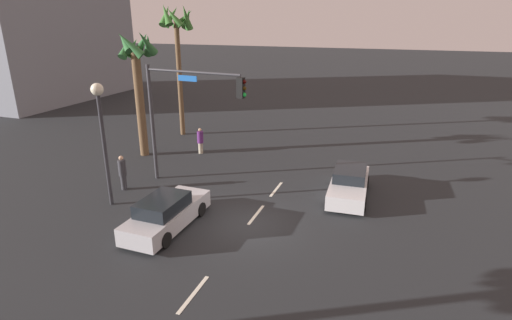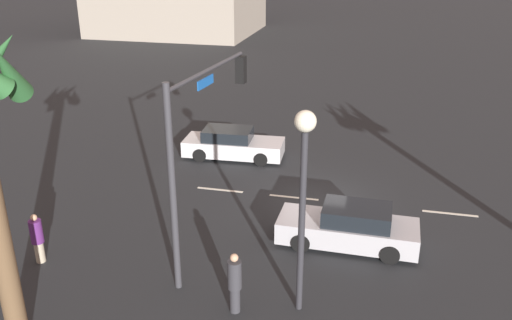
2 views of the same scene
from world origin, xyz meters
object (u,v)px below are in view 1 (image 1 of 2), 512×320
(traffic_signal, at_px, (181,106))
(palm_tree_1, at_px, (138,68))
(building_0, at_px, (37,23))
(car_2, at_px, (166,213))
(palm_tree_0, at_px, (177,32))
(pedestrian_1, at_px, (123,172))
(streetlamp, at_px, (101,121))
(car_0, at_px, (349,184))
(pedestrian_0, at_px, (200,140))

(traffic_signal, bearing_deg, palm_tree_1, 54.65)
(palm_tree_1, xyz_separation_m, building_0, (13.72, 22.14, 2.35))
(car_2, height_order, palm_tree_0, palm_tree_0)
(pedestrian_1, xyz_separation_m, palm_tree_0, (10.61, 2.45, 6.57))
(car_2, height_order, traffic_signal, traffic_signal)
(streetlamp, bearing_deg, car_0, -65.20)
(streetlamp, relative_size, pedestrian_1, 3.14)
(traffic_signal, distance_m, pedestrian_0, 6.32)
(car_0, height_order, palm_tree_1, palm_tree_1)
(traffic_signal, relative_size, pedestrian_0, 3.68)
(car_2, bearing_deg, traffic_signal, 19.95)
(palm_tree_1, bearing_deg, traffic_signal, -125.35)
(pedestrian_0, xyz_separation_m, pedestrian_1, (-6.80, 1.00, 0.09))
(building_0, bearing_deg, car_0, -113.93)
(car_2, relative_size, pedestrian_1, 2.53)
(car_2, relative_size, streetlamp, 0.81)
(pedestrian_0, height_order, palm_tree_0, palm_tree_0)
(car_0, height_order, car_2, car_2)
(car_0, bearing_deg, building_0, 66.10)
(car_0, xyz_separation_m, palm_tree_0, (7.41, 13.64, 6.89))
(car_0, xyz_separation_m, building_0, (15.76, 35.55, 7.31))
(car_0, bearing_deg, palm_tree_0, 61.47)
(streetlamp, relative_size, palm_tree_1, 0.74)
(traffic_signal, height_order, building_0, building_0)
(car_0, bearing_deg, pedestrian_0, 70.49)
(streetlamp, relative_size, building_0, 0.33)
(streetlamp, height_order, palm_tree_0, palm_tree_0)
(pedestrian_1, bearing_deg, car_0, -74.06)
(car_2, xyz_separation_m, palm_tree_0, (13.43, 6.78, 6.86))
(car_0, relative_size, traffic_signal, 0.76)
(building_0, bearing_deg, pedestrian_1, -127.89)
(pedestrian_1, bearing_deg, traffic_signal, -56.65)
(car_0, distance_m, building_0, 39.57)
(pedestrian_0, bearing_deg, pedestrian_1, 171.67)
(palm_tree_1, bearing_deg, palm_tree_0, 2.34)
(car_0, distance_m, palm_tree_0, 16.98)
(streetlamp, bearing_deg, traffic_signal, -31.30)
(car_0, xyz_separation_m, pedestrian_1, (-3.19, 11.18, 0.32))
(streetlamp, height_order, pedestrian_1, streetlamp)
(car_0, height_order, streetlamp, streetlamp)
(pedestrian_1, bearing_deg, palm_tree_1, 23.13)
(palm_tree_1, height_order, building_0, building_0)
(traffic_signal, relative_size, palm_tree_0, 0.66)
(traffic_signal, xyz_separation_m, palm_tree_0, (8.85, 5.12, 3.24))
(palm_tree_0, bearing_deg, streetlamp, -166.28)
(traffic_signal, xyz_separation_m, palm_tree_1, (3.48, 4.90, 1.31))
(traffic_signal, relative_size, palm_tree_1, 0.79)
(car_0, height_order, building_0, building_0)
(pedestrian_0, bearing_deg, car_2, -160.91)
(car_0, distance_m, palm_tree_1, 14.45)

